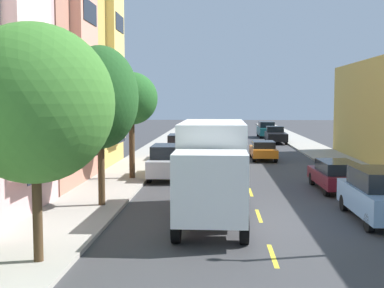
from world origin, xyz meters
name	(u,v)px	position (x,y,z in m)	size (l,w,h in m)	color
ground_plane	(239,160)	(0.00, 30.00, 0.00)	(160.00, 160.00, 0.00)	#38383A
sidewalk_left	(141,162)	(-7.10, 28.00, 0.07)	(3.20, 120.00, 0.14)	#A39E93
sidewalk_right	(342,164)	(7.10, 28.00, 0.07)	(3.20, 120.00, 0.14)	#A39E93
lane_centerline_dashes	(243,171)	(0.00, 24.50, 0.00)	(0.14, 47.20, 0.01)	yellow
townhouse_fourth_mustard	(22,76)	(-14.84, 26.03, 6.15)	(13.09, 7.43, 12.70)	tan
street_tree_nearest	(34,104)	(-6.40, 5.76, 4.36)	(4.20, 4.20, 6.34)	#47331E
street_tree_second	(100,98)	(-6.40, 13.05, 4.57)	(3.13, 3.13, 6.55)	#47331E
street_tree_third	(131,99)	(-6.40, 20.34, 4.54)	(2.90, 2.90, 5.89)	#47331E
delivery_box_truck	(212,166)	(-1.80, 11.41, 2.02)	(2.46, 7.77, 3.63)	white
parked_hatchback_white	(196,132)	(-4.24, 51.55, 0.76)	(1.80, 4.03, 1.50)	silver
parked_wagon_navy	(186,143)	(-4.39, 35.64, 0.80)	(1.96, 4.75, 1.50)	navy
parked_wagon_burgundy	(336,175)	(4.23, 17.65, 0.80)	(1.92, 4.74, 1.50)	maroon
parked_suv_sky	(380,195)	(4.39, 11.42, 0.99)	(2.01, 4.82, 1.93)	#7A9EC6
parked_pickup_black	(276,135)	(4.46, 45.74, 0.83)	(2.11, 5.34, 1.73)	black
parked_suv_silver	(168,161)	(-4.48, 21.08, 0.99)	(2.02, 4.83, 1.93)	#B2B5BA
parked_suv_red	(180,147)	(-4.45, 30.10, 0.99)	(2.06, 4.84, 1.93)	#AD1E1E
parked_suv_teal	(266,129)	(4.23, 53.73, 0.99)	(1.99, 4.82, 1.93)	#195B60
moving_orange_sedan	(263,150)	(1.80, 30.50, 0.75)	(1.80, 4.50, 1.43)	orange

